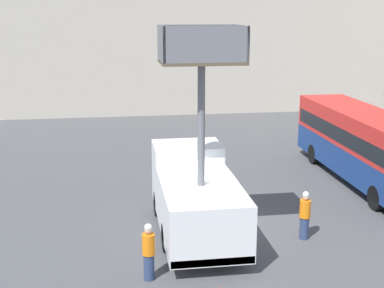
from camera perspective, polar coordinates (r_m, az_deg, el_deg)
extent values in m
plane|color=#4C4C4F|center=(19.90, 4.09, -8.97)|extent=(120.00, 120.00, 0.00)
cube|color=white|center=(20.72, -0.52, -3.21)|extent=(2.58, 1.93, 2.40)
cube|color=white|center=(17.81, 0.95, -7.16)|extent=(2.58, 4.50, 1.81)
cube|color=red|center=(16.14, 2.26, -12.46)|extent=(2.53, 0.10, 0.24)
cylinder|color=black|center=(20.97, -3.62, -6.35)|extent=(0.30, 0.94, 0.94)
cylinder|color=black|center=(21.27, 2.55, -6.04)|extent=(0.30, 0.94, 0.94)
cylinder|color=black|center=(18.00, -2.70, -9.89)|extent=(0.30, 0.94, 0.94)
cylinder|color=black|center=(18.35, 4.50, -9.44)|extent=(0.30, 0.94, 0.94)
cylinder|color=slate|center=(16.98, 0.99, 1.94)|extent=(0.24, 0.24, 3.95)
cube|color=brown|center=(16.67, 1.02, 8.77)|extent=(2.55, 1.84, 0.10)
cube|color=slate|center=(16.47, -3.29, 10.69)|extent=(0.08, 1.84, 1.05)
cube|color=slate|center=(16.88, 5.25, 10.74)|extent=(0.08, 1.84, 1.05)
cube|color=slate|center=(17.50, 0.54, 10.91)|extent=(2.55, 0.08, 1.05)
cube|color=slate|center=(15.76, 1.57, 10.56)|extent=(2.55, 0.08, 1.05)
cube|color=navy|center=(25.85, 17.84, -1.66)|extent=(2.43, 10.94, 1.29)
cube|color=red|center=(25.52, 18.08, 1.43)|extent=(2.43, 10.94, 1.57)
cube|color=black|center=(25.57, 18.04, 0.92)|extent=(2.45, 10.51, 0.69)
cylinder|color=black|center=(28.56, 12.87, -1.05)|extent=(0.30, 1.00, 1.00)
cylinder|color=black|center=(29.39, 16.73, -0.87)|extent=(0.30, 1.00, 1.00)
cylinder|color=black|center=(22.67, 19.07, -5.45)|extent=(0.30, 1.00, 1.00)
cylinder|color=navy|center=(16.27, -4.61, -12.93)|extent=(0.32, 0.32, 0.81)
cylinder|color=orange|center=(15.95, -4.66, -10.61)|extent=(0.38, 0.38, 0.64)
sphere|color=tan|center=(15.78, -4.69, -9.19)|extent=(0.22, 0.22, 0.22)
sphere|color=white|center=(15.74, -4.70, -8.86)|extent=(0.23, 0.23, 0.23)
cylinder|color=navy|center=(19.27, 11.87, -8.76)|extent=(0.32, 0.32, 0.80)
cylinder|color=orange|center=(19.01, 11.98, -6.78)|extent=(0.38, 0.38, 0.63)
sphere|color=tan|center=(18.87, 12.04, -5.58)|extent=(0.22, 0.22, 0.22)
sphere|color=white|center=(18.84, 12.06, -5.30)|extent=(0.23, 0.23, 0.23)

